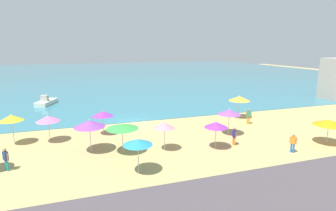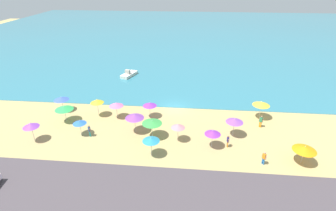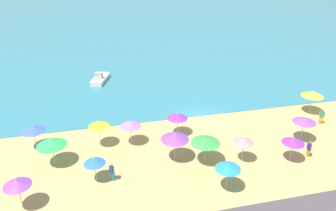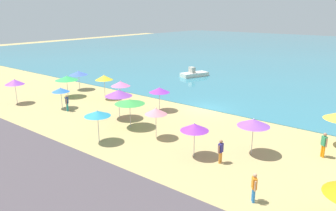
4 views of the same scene
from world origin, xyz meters
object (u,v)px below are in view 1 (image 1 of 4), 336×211
(beach_umbrella_4, at_px, (164,125))
(beach_umbrella_6, at_px, (89,124))
(beach_umbrella_5, at_px, (138,142))
(beach_umbrella_12, at_px, (239,98))
(bather_1, at_px, (234,135))
(bather_3, at_px, (293,142))
(beach_umbrella_2, at_px, (329,122))
(beach_umbrella_3, at_px, (48,119))
(beach_umbrella_8, at_px, (216,125))
(beach_umbrella_7, at_px, (103,114))
(beach_umbrella_0, at_px, (122,126))
(skiff_nearshore, at_px, (47,102))
(beach_umbrella_11, at_px, (11,118))
(bather_2, at_px, (249,115))
(bather_0, at_px, (6,158))
(beach_umbrella_13, at_px, (229,112))

(beach_umbrella_4, xyz_separation_m, beach_umbrella_6, (-5.65, 1.55, 0.23))
(beach_umbrella_5, xyz_separation_m, beach_umbrella_12, (14.07, 10.00, 0.14))
(bather_1, relative_size, bather_3, 0.98)
(beach_umbrella_2, height_order, beach_umbrella_3, beach_umbrella_3)
(beach_umbrella_8, relative_size, beach_umbrella_12, 0.88)
(beach_umbrella_5, height_order, beach_umbrella_7, beach_umbrella_5)
(beach_umbrella_12, bearing_deg, beach_umbrella_0, -156.72)
(beach_umbrella_6, relative_size, skiff_nearshore, 0.58)
(beach_umbrella_6, xyz_separation_m, beach_umbrella_11, (-6.20, 3.71, 0.02))
(beach_umbrella_5, height_order, beach_umbrella_8, beach_umbrella_5)
(beach_umbrella_12, bearing_deg, bather_2, -98.69)
(bather_1, xyz_separation_m, skiff_nearshore, (-17.11, 22.40, -0.45))
(beach_umbrella_6, relative_size, bather_0, 1.68)
(beach_umbrella_4, bearing_deg, beach_umbrella_8, -12.72)
(beach_umbrella_2, relative_size, beach_umbrella_7, 1.06)
(beach_umbrella_2, relative_size, beach_umbrella_6, 0.93)
(beach_umbrella_0, distance_m, beach_umbrella_2, 17.35)
(beach_umbrella_3, distance_m, beach_umbrella_8, 14.39)
(beach_umbrella_3, height_order, beach_umbrella_12, beach_umbrella_12)
(bather_0, relative_size, bather_3, 1.00)
(beach_umbrella_2, xyz_separation_m, bather_2, (-2.86, 7.24, -0.98))
(bather_1, bearing_deg, beach_umbrella_12, 54.85)
(beach_umbrella_0, relative_size, bather_1, 1.59)
(beach_umbrella_11, height_order, bather_3, beach_umbrella_11)
(beach_umbrella_7, bearing_deg, bather_1, -31.53)
(beach_umbrella_12, bearing_deg, bather_1, -125.15)
(beach_umbrella_4, height_order, bather_2, beach_umbrella_4)
(beach_umbrella_12, bearing_deg, beach_umbrella_6, -162.85)
(beach_umbrella_5, height_order, bather_1, beach_umbrella_5)
(beach_umbrella_2, bearing_deg, beach_umbrella_13, 144.70)
(beach_umbrella_4, distance_m, beach_umbrella_5, 4.28)
(beach_umbrella_2, height_order, beach_umbrella_4, beach_umbrella_4)
(beach_umbrella_2, height_order, bather_0, beach_umbrella_2)
(beach_umbrella_4, bearing_deg, beach_umbrella_13, 14.57)
(beach_umbrella_13, bearing_deg, beach_umbrella_2, -35.30)
(beach_umbrella_4, xyz_separation_m, beach_umbrella_8, (4.11, -0.93, -0.07))
(beach_umbrella_6, relative_size, bather_1, 1.71)
(bather_2, bearing_deg, beach_umbrella_5, -151.33)
(bather_3, bearing_deg, beach_umbrella_4, 159.42)
(beach_umbrella_4, bearing_deg, bather_2, 21.35)
(beach_umbrella_3, relative_size, bather_3, 1.54)
(bather_0, distance_m, bather_3, 21.01)
(beach_umbrella_12, bearing_deg, bather_3, -99.56)
(beach_umbrella_4, relative_size, bather_0, 1.51)
(beach_umbrella_5, relative_size, bather_0, 1.53)
(beach_umbrella_5, distance_m, beach_umbrella_8, 7.29)
(beach_umbrella_2, xyz_separation_m, bather_3, (-4.21, -0.59, -1.04))
(beach_umbrella_2, height_order, bather_2, beach_umbrella_2)
(bather_1, bearing_deg, beach_umbrella_7, 148.47)
(beach_umbrella_2, bearing_deg, beach_umbrella_0, 168.34)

